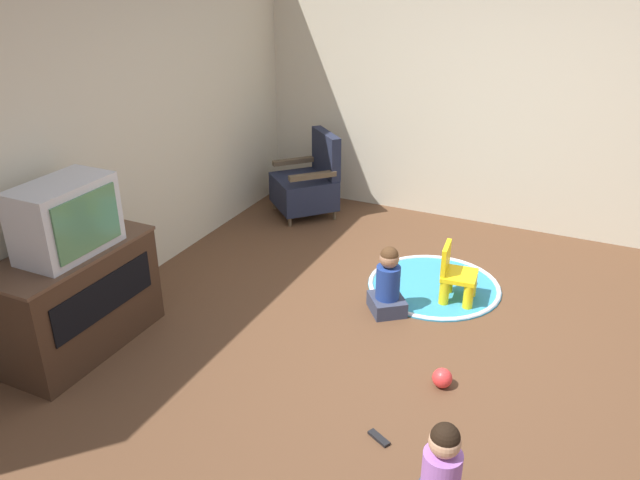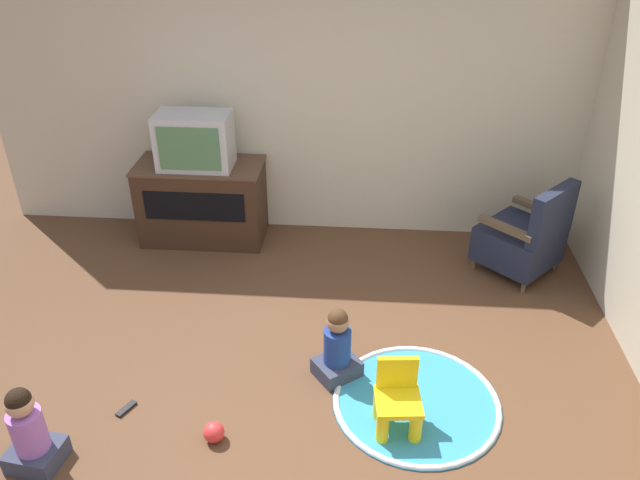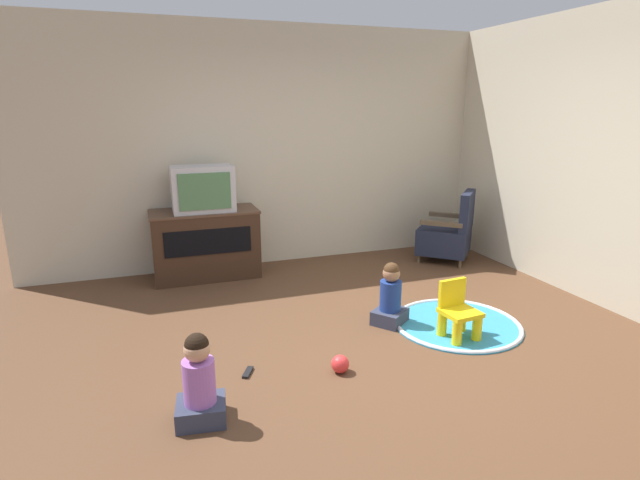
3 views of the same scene
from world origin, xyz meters
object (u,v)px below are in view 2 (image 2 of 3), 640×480
(television, at_px, (194,141))
(tv_cabinet, at_px, (202,201))
(child_watching_center, at_px, (337,348))
(child_watching_left, at_px, (29,433))
(remote_control, at_px, (126,409))
(yellow_kid_chair, at_px, (397,403))
(toy_ball, at_px, (214,432))
(black_armchair, at_px, (524,238))

(television, bearing_deg, tv_cabinet, 90.00)
(tv_cabinet, xyz_separation_m, child_watching_center, (1.36, -1.81, -0.15))
(child_watching_left, bearing_deg, remote_control, 58.11)
(yellow_kid_chair, height_order, child_watching_left, child_watching_left)
(yellow_kid_chair, distance_m, child_watching_center, 0.59)
(child_watching_center, xyz_separation_m, toy_ball, (-0.72, -0.64, -0.18))
(toy_ball, bearing_deg, yellow_kid_chair, 10.21)
(yellow_kid_chair, distance_m, toy_ball, 1.14)
(tv_cabinet, height_order, remote_control, tv_cabinet)
(black_armchair, relative_size, remote_control, 5.67)
(child_watching_left, distance_m, toy_ball, 1.05)
(yellow_kid_chair, distance_m, remote_control, 1.76)
(child_watching_center, relative_size, toy_ball, 4.27)
(child_watching_center, bearing_deg, black_armchair, 5.85)
(television, bearing_deg, black_armchair, -6.45)
(yellow_kid_chair, xyz_separation_m, child_watching_left, (-2.12, -0.45, 0.05))
(tv_cabinet, bearing_deg, child_watching_center, -53.08)
(child_watching_center, bearing_deg, remote_control, 160.41)
(tv_cabinet, xyz_separation_m, remote_control, (0.01, -2.25, -0.38))
(black_armchair, xyz_separation_m, remote_control, (-2.87, -1.87, -0.32))
(yellow_kid_chair, xyz_separation_m, child_watching_center, (-0.40, 0.44, 0.05))
(tv_cabinet, relative_size, child_watching_left, 1.99)
(yellow_kid_chair, relative_size, remote_control, 3.11)
(television, relative_size, yellow_kid_chair, 1.36)
(child_watching_center, distance_m, remote_control, 1.44)
(tv_cabinet, distance_m, television, 0.61)
(child_watching_center, distance_m, toy_ball, 0.98)
(black_armchair, bearing_deg, yellow_kid_chair, 12.04)
(child_watching_center, bearing_deg, yellow_kid_chair, -85.21)
(toy_ball, bearing_deg, television, 104.87)
(black_armchair, bearing_deg, child_watching_center, -3.65)
(television, distance_m, remote_control, 2.41)
(child_watching_left, bearing_deg, television, 89.98)
(black_armchair, bearing_deg, television, -53.50)
(child_watching_center, bearing_deg, television, 90.08)
(black_armchair, bearing_deg, remote_control, -13.91)
(television, relative_size, child_watching_center, 1.16)
(television, xyz_separation_m, yellow_kid_chair, (1.76, -2.20, -0.80))
(black_armchair, height_order, remote_control, black_armchair)
(television, height_order, toy_ball, television)
(tv_cabinet, height_order, child_watching_left, tv_cabinet)
(yellow_kid_chair, bearing_deg, child_watching_left, -173.49)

